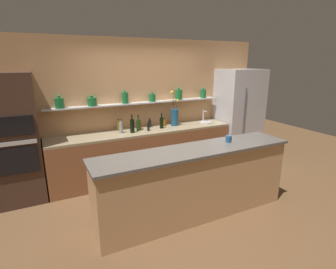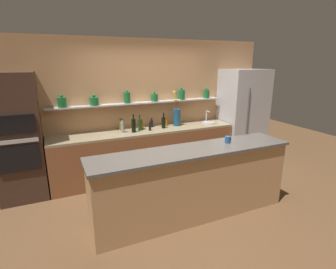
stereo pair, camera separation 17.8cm
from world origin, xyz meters
name	(u,v)px [view 1 (the left image)]	position (x,y,z in m)	size (l,w,h in m)	color
ground_plane	(181,202)	(0.00, 0.00, 0.00)	(12.00, 12.00, 0.00)	brown
back_wall_unit	(143,107)	(0.00, 1.60, 1.30)	(5.20, 0.28, 2.60)	tan
back_counter_unit	(145,153)	(-0.12, 1.24, 0.46)	(3.53, 0.62, 0.92)	brown
island_counter	(195,182)	(0.00, -0.38, 0.51)	(2.92, 0.61, 1.02)	tan
refrigerator	(238,115)	(2.13, 1.20, 1.01)	(0.93, 0.73, 2.02)	#B7B7BC
oven_tower	(15,140)	(-2.25, 1.24, 1.02)	(0.70, 0.64, 2.03)	#3D281E
flower_vase	(174,116)	(0.57, 1.32, 1.11)	(0.15, 0.17, 0.70)	navy
sink_fixture	(205,121)	(1.28, 1.25, 0.95)	(0.27, 0.27, 0.25)	#B7B7BC
bottle_sauce_0	(148,127)	(-0.07, 1.17, 0.99)	(0.05, 0.05, 0.17)	black
bottle_wine_1	(138,125)	(-0.23, 1.27, 1.03)	(0.07, 0.07, 0.30)	#193814
bottle_wine_2	(162,123)	(0.24, 1.23, 1.03)	(0.07, 0.07, 0.30)	black
bottle_spirit_3	(121,127)	(-0.57, 1.23, 1.03)	(0.06, 0.06, 0.26)	gray
bottle_sauce_4	(165,123)	(0.37, 1.36, 0.99)	(0.05, 0.05, 0.16)	#9E4C0A
bottle_sauce_5	(140,125)	(-0.17, 1.33, 1.00)	(0.06, 0.06, 0.20)	#9E4C0A
bottle_wine_6	(132,126)	(-0.38, 1.17, 1.05)	(0.08, 0.08, 0.34)	black
bottle_oil_7	(119,126)	(-0.56, 1.43, 1.01)	(0.06, 0.06, 0.22)	brown
bottle_sauce_8	(150,123)	(0.06, 1.41, 1.00)	(0.06, 0.06, 0.19)	black
coffee_mug	(228,139)	(0.60, -0.33, 1.07)	(0.10, 0.08, 0.10)	#235184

